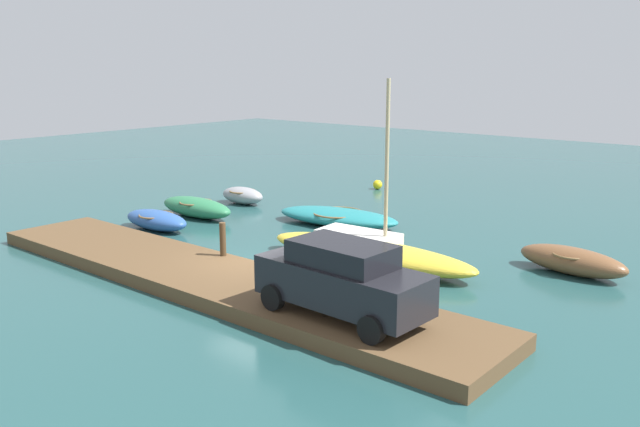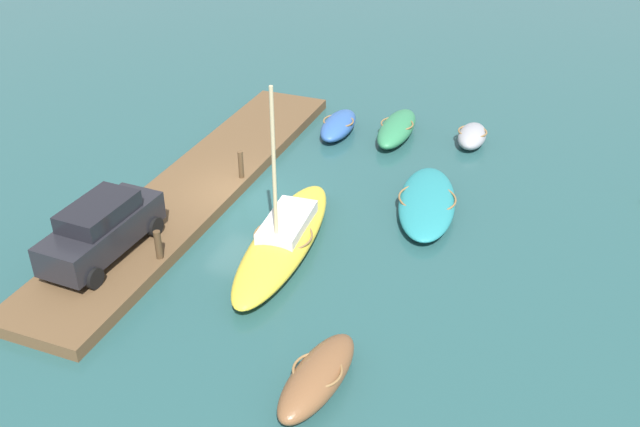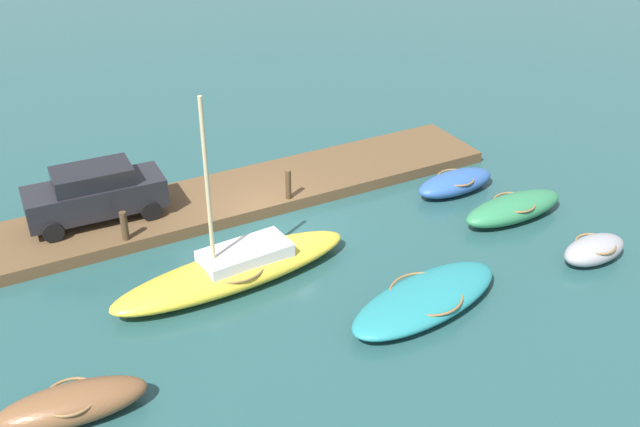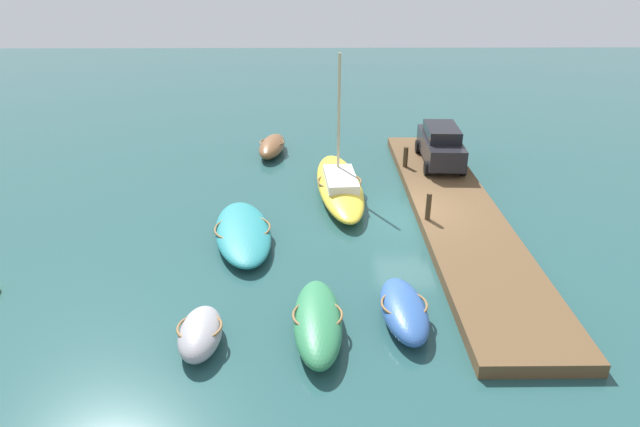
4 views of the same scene
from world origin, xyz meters
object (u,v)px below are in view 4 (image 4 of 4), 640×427
object	(u,v)px
rowboat_blue	(404,310)
mooring_post_west	(428,206)
dinghy_grey	(200,333)
rowboat_green	(318,321)
rowboat_brown	(272,146)
mooring_post_mid_west	(406,157)
sailboat_yellow	(340,184)
motorboat_teal	(243,232)
parked_car	(441,144)

from	to	relation	value
rowboat_blue	mooring_post_west	size ratio (longest dim) A/B	3.03
rowboat_blue	dinghy_grey	bearing A→B (deg)	97.22
dinghy_grey	rowboat_green	xyz separation A→B (m)	(0.45, -3.10, 0.02)
rowboat_blue	rowboat_brown	bearing A→B (deg)	15.11
dinghy_grey	mooring_post_west	distance (m)	9.90
rowboat_green	mooring_post_west	size ratio (longest dim) A/B	3.70
dinghy_grey	mooring_post_mid_west	xyz separation A→B (m)	(12.28, -7.25, 0.49)
dinghy_grey	rowboat_brown	xyz separation A→B (m)	(15.29, -0.86, 0.02)
rowboat_brown	mooring_post_mid_west	distance (m)	7.08
sailboat_yellow	mooring_post_west	size ratio (longest dim) A/B	7.09
rowboat_blue	rowboat_brown	world-z (taller)	rowboat_brown
sailboat_yellow	mooring_post_mid_west	world-z (taller)	sailboat_yellow
dinghy_grey	mooring_post_mid_west	distance (m)	14.27
dinghy_grey	sailboat_yellow	bearing A→B (deg)	-24.49
rowboat_brown	mooring_post_west	world-z (taller)	mooring_post_west
motorboat_teal	mooring_post_mid_west	world-z (taller)	mooring_post_mid_west
motorboat_teal	parked_car	distance (m)	10.94
motorboat_teal	mooring_post_west	size ratio (longest dim) A/B	5.13
mooring_post_mid_west	mooring_post_west	bearing A→B (deg)	180.00
rowboat_brown	rowboat_green	bearing A→B (deg)	-165.07
rowboat_blue	rowboat_green	distance (m)	2.49
sailboat_yellow	motorboat_teal	size ratio (longest dim) A/B	1.38
sailboat_yellow	mooring_post_west	bearing A→B (deg)	-140.40
rowboat_blue	parked_car	xyz separation A→B (m)	(11.71, -3.40, 0.95)
rowboat_blue	parked_car	bearing A→B (deg)	-19.16
sailboat_yellow	dinghy_grey	world-z (taller)	sailboat_yellow
mooring_post_mid_west	parked_car	world-z (taller)	parked_car
mooring_post_mid_west	rowboat_green	bearing A→B (deg)	160.64
sailboat_yellow	rowboat_green	xyz separation A→B (m)	(-9.53, 1.01, -0.05)
sailboat_yellow	motorboat_teal	distance (m)	5.51
mooring_post_mid_west	parked_car	distance (m)	1.78
rowboat_blue	mooring_post_mid_west	bearing A→B (deg)	-11.67
rowboat_blue	parked_car	size ratio (longest dim) A/B	0.73
sailboat_yellow	rowboat_blue	world-z (taller)	sailboat_yellow
rowboat_green	mooring_post_west	distance (m)	7.53
rowboat_blue	rowboat_brown	size ratio (longest dim) A/B	0.91
rowboat_blue	motorboat_teal	size ratio (longest dim) A/B	0.59
parked_car	mooring_post_mid_west	bearing A→B (deg)	106.46
parked_car	sailboat_yellow	bearing A→B (deg)	121.66
sailboat_yellow	rowboat_blue	bearing A→B (deg)	-175.25
motorboat_teal	rowboat_brown	world-z (taller)	rowboat_brown
motorboat_teal	parked_car	xyz separation A→B (m)	(6.83, -8.49, 1.01)
rowboat_brown	rowboat_blue	bearing A→B (deg)	-155.58
rowboat_green	rowboat_brown	distance (m)	15.00
dinghy_grey	parked_car	xyz separation A→B (m)	(12.70, -8.93, 0.94)
rowboat_green	rowboat_brown	world-z (taller)	rowboat_brown
dinghy_grey	rowboat_blue	xyz separation A→B (m)	(0.99, -5.53, -0.01)
parked_car	dinghy_grey	bearing A→B (deg)	147.18
rowboat_brown	dinghy_grey	bearing A→B (deg)	-176.87
rowboat_blue	rowboat_green	xyz separation A→B (m)	(-0.54, 2.43, 0.03)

